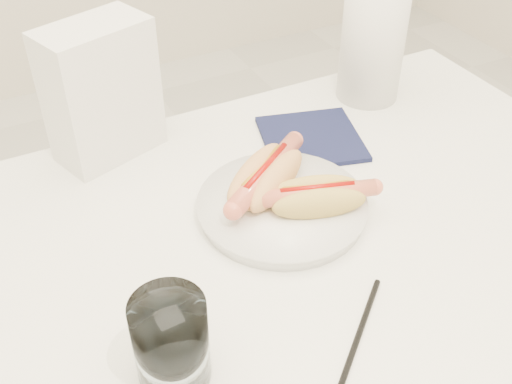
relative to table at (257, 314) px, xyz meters
name	(u,v)px	position (x,y,z in m)	size (l,w,h in m)	color
table	(257,314)	(0.00, 0.00, 0.00)	(1.20, 0.80, 0.75)	white
plate	(282,208)	(0.09, 0.10, 0.07)	(0.22, 0.22, 0.02)	white
hotdog_left	(266,177)	(0.08, 0.13, 0.10)	(0.16, 0.14, 0.05)	#EAA45D
hotdog_right	(317,197)	(0.12, 0.07, 0.10)	(0.16, 0.10, 0.04)	#D3B152
water_glass	(171,341)	(-0.14, -0.08, 0.11)	(0.08, 0.08, 0.11)	silver
chopstick_near	(353,352)	(0.04, -0.14, 0.06)	(0.01, 0.01, 0.22)	black
napkin_box	(101,92)	(-0.07, 0.35, 0.16)	(0.15, 0.09, 0.21)	silver
navy_napkin	(311,139)	(0.22, 0.23, 0.06)	(0.15, 0.15, 0.01)	#111535
paper_towel_roll	(374,31)	(0.38, 0.31, 0.18)	(0.11, 0.11, 0.24)	white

